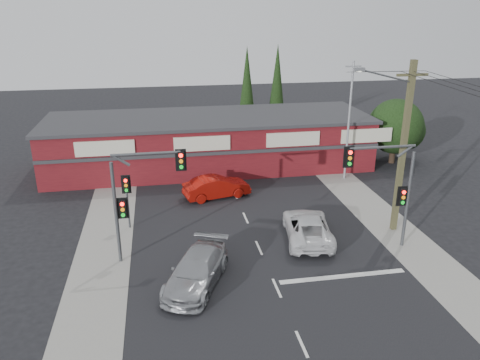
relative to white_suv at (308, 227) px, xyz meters
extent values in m
plane|color=black|center=(-3.00, -2.74, -0.74)|extent=(120.00, 120.00, 0.00)
cube|color=black|center=(-3.00, 2.26, -0.74)|extent=(14.00, 70.00, 0.01)
cube|color=gray|center=(-11.50, 2.26, -0.73)|extent=(3.00, 70.00, 0.02)
cube|color=gray|center=(5.50, 2.26, -0.73)|extent=(3.00, 70.00, 0.02)
cube|color=silver|center=(0.50, -4.24, -0.73)|extent=(6.50, 0.35, 0.01)
imported|color=silver|center=(0.00, 0.00, 0.00)|extent=(3.30, 5.68, 1.49)
imported|color=#9FA1A4|center=(-6.72, -3.64, 0.02)|extent=(4.09, 5.70, 1.53)
imported|color=#921009|center=(-4.34, 7.17, 0.02)|extent=(4.91, 2.64, 1.53)
cube|color=silver|center=(-3.00, -8.68, -0.73)|extent=(0.12, 1.60, 0.01)
cube|color=silver|center=(-3.00, -4.67, -0.73)|extent=(0.12, 1.60, 0.01)
cube|color=silver|center=(-3.00, -0.65, -0.73)|extent=(0.12, 1.60, 0.01)
cube|color=silver|center=(-3.00, 3.37, -0.73)|extent=(0.12, 1.60, 0.01)
cube|color=silver|center=(-3.00, 7.39, -0.73)|extent=(0.12, 1.60, 0.01)
cube|color=silver|center=(-3.00, 11.41, -0.73)|extent=(0.12, 1.60, 0.01)
cube|color=silver|center=(-3.00, 15.43, -0.73)|extent=(0.12, 1.60, 0.01)
cube|color=#531016|center=(-4.00, 14.26, 1.26)|extent=(26.00, 8.00, 4.00)
cube|color=#2D2D30|center=(-4.00, 14.26, 3.36)|extent=(26.40, 8.40, 0.25)
cube|color=beige|center=(-12.00, 10.21, 2.36)|extent=(4.20, 0.12, 1.10)
cube|color=beige|center=(-5.00, 10.21, 2.36)|extent=(4.20, 0.12, 1.10)
cube|color=beige|center=(2.00, 10.21, 2.36)|extent=(4.20, 0.12, 1.10)
cube|color=beige|center=(8.00, 10.21, 2.36)|extent=(4.20, 0.12, 1.10)
cube|color=#2D2D30|center=(-4.00, 10.16, 1.56)|extent=(26.00, 0.15, 0.25)
cylinder|color=#2D2116|center=(11.50, 12.26, 0.16)|extent=(0.50, 0.50, 1.80)
sphere|color=black|center=(11.50, 12.26, 2.46)|extent=(4.60, 4.60, 4.60)
sphere|color=black|center=(13.00, 13.26, 1.76)|extent=(3.40, 3.40, 3.40)
sphere|color=black|center=(10.20, 13.66, 1.56)|extent=(2.80, 2.80, 2.80)
cylinder|color=#2D2116|center=(0.50, 21.26, 0.26)|extent=(0.24, 0.24, 2.00)
cone|color=black|center=(0.50, 21.26, 4.76)|extent=(1.80, 1.80, 7.50)
cylinder|color=#2D2116|center=(4.00, 23.26, 0.26)|extent=(0.24, 0.24, 2.00)
cone|color=black|center=(4.00, 23.26, 4.76)|extent=(1.80, 1.80, 7.50)
cylinder|color=#47494C|center=(-10.50, -0.74, 2.01)|extent=(0.18, 0.18, 5.50)
cylinder|color=#47494C|center=(-8.80, -0.74, 5.11)|extent=(3.40, 0.14, 0.14)
cylinder|color=#47494C|center=(-9.99, -0.74, 4.81)|extent=(0.82, 0.14, 0.63)
cube|color=black|center=(-7.10, -0.74, 4.66)|extent=(0.32, 0.22, 0.95)
cube|color=black|center=(-7.10, -0.67, 4.66)|extent=(0.55, 0.04, 1.15)
cylinder|color=#FF0C07|center=(-7.10, -0.87, 4.96)|extent=(0.20, 0.06, 0.20)
cylinder|color=orange|center=(-7.10, -0.87, 4.66)|extent=(0.20, 0.06, 0.20)
cylinder|color=#0CE526|center=(-7.10, -0.87, 4.36)|extent=(0.20, 0.06, 0.20)
cube|color=black|center=(-10.15, -0.74, 2.26)|extent=(0.32, 0.22, 0.95)
cube|color=black|center=(-10.15, -0.67, 2.26)|extent=(0.55, 0.04, 1.15)
cylinder|color=#FF0C07|center=(-10.15, -0.87, 2.56)|extent=(0.20, 0.06, 0.20)
cylinder|color=orange|center=(-10.15, -0.87, 2.26)|extent=(0.20, 0.06, 0.20)
cylinder|color=#0CE526|center=(-10.15, -0.87, 1.96)|extent=(0.20, 0.06, 0.20)
cylinder|color=#47494C|center=(5.00, -1.74, 2.01)|extent=(0.18, 0.18, 5.50)
cylinder|color=#47494C|center=(3.20, -1.74, 5.11)|extent=(3.60, 0.14, 0.14)
cylinder|color=#47494C|center=(4.46, -1.74, 4.81)|extent=(0.82, 0.14, 0.63)
cube|color=black|center=(1.40, -1.74, 4.66)|extent=(0.32, 0.22, 0.95)
cube|color=black|center=(1.40, -1.67, 4.66)|extent=(0.55, 0.04, 1.15)
cylinder|color=#FF0C07|center=(1.40, -1.87, 4.96)|extent=(0.20, 0.06, 0.20)
cylinder|color=orange|center=(1.40, -1.87, 4.66)|extent=(0.20, 0.06, 0.20)
cylinder|color=#0CE526|center=(1.40, -1.87, 4.36)|extent=(0.20, 0.06, 0.20)
cube|color=black|center=(4.65, -1.74, 2.26)|extent=(0.32, 0.22, 0.95)
cube|color=black|center=(4.65, -1.67, 2.26)|extent=(0.55, 0.04, 1.15)
cylinder|color=#FF0C07|center=(4.65, -1.87, 2.56)|extent=(0.20, 0.06, 0.20)
cylinder|color=orange|center=(4.65, -1.87, 2.26)|extent=(0.20, 0.06, 0.20)
cylinder|color=#0CE526|center=(4.65, -1.87, 1.96)|extent=(0.20, 0.06, 0.20)
cylinder|color=#47494C|center=(-10.20, 3.26, 0.76)|extent=(0.12, 0.12, 3.00)
cube|color=black|center=(-10.20, 3.26, 2.06)|extent=(0.32, 0.22, 0.95)
cube|color=black|center=(-10.20, 3.33, 2.06)|extent=(0.55, 0.04, 1.15)
cylinder|color=#FF0C07|center=(-10.20, 3.13, 2.36)|extent=(0.20, 0.06, 0.20)
cylinder|color=orange|center=(-10.20, 3.13, 2.06)|extent=(0.20, 0.06, 0.20)
cylinder|color=#0CE526|center=(-10.20, 3.13, 1.76)|extent=(0.20, 0.06, 0.20)
cube|color=#4E4A2B|center=(5.50, 0.26, 4.26)|extent=(0.30, 0.30, 10.00)
cube|color=#4E4A2B|center=(5.50, 0.26, 8.46)|extent=(1.80, 0.14, 0.14)
cylinder|color=#47494C|center=(3.90, 0.11, 8.46)|extent=(3.23, 0.39, 0.89)
cube|color=slate|center=(2.30, -0.04, 8.86)|extent=(0.55, 0.25, 0.18)
cylinder|color=silver|center=(2.30, -0.04, 8.76)|extent=(0.28, 0.28, 0.05)
cylinder|color=gray|center=(6.00, 9.26, 3.76)|extent=(0.16, 0.16, 9.00)
cube|color=gray|center=(6.00, 9.26, 7.86)|extent=(1.20, 0.10, 0.10)
cylinder|color=black|center=(5.16, 4.76, 8.06)|extent=(0.73, 9.01, 1.22)
cylinder|color=black|center=(5.75, 4.76, 8.06)|extent=(0.52, 9.00, 1.22)
cylinder|color=black|center=(6.35, 4.76, 8.06)|extent=(0.31, 9.00, 1.22)
camera|label=1|loc=(-8.08, -23.21, 11.89)|focal=35.00mm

